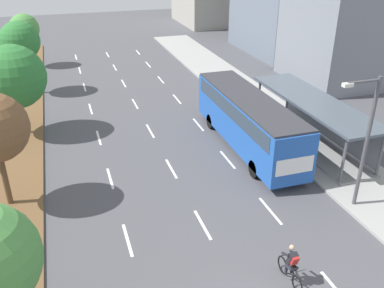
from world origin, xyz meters
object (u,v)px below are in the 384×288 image
(median_tree_third, at_px, (13,77))
(median_tree_fourth, at_px, (20,41))
(median_tree_fifth, at_px, (24,29))
(streetlight, at_px, (365,136))
(bus, at_px, (248,117))
(bus_shelter, at_px, (315,116))
(cyclist, at_px, (291,266))

(median_tree_third, distance_m, median_tree_fourth, 8.60)
(median_tree_fifth, height_order, streetlight, streetlight)
(median_tree_fifth, bearing_deg, median_tree_third, -90.07)
(bus, relative_size, streetlight, 1.74)
(bus_shelter, distance_m, cyclist, 12.74)
(bus_shelter, relative_size, median_tree_fifth, 2.07)
(bus_shelter, xyz_separation_m, streetlight, (-2.11, -6.74, 2.02))
(bus, xyz_separation_m, cyclist, (-3.25, -11.03, -1.28))
(median_tree_third, height_order, streetlight, streetlight)
(streetlight, bearing_deg, bus_shelter, 72.63)
(median_tree_fifth, xyz_separation_m, streetlight, (15.60, -31.15, 0.04))
(median_tree_third, bearing_deg, median_tree_fifth, 89.93)
(cyclist, height_order, median_tree_fourth, median_tree_fourth)
(median_tree_third, bearing_deg, median_tree_fourth, 89.47)
(cyclist, xyz_separation_m, median_tree_third, (-10.20, 17.45, 3.20))
(median_tree_third, xyz_separation_m, streetlight, (15.62, -13.97, -0.10))
(bus_shelter, height_order, streetlight, streetlight)
(bus_shelter, height_order, median_tree_fifth, median_tree_fifth)
(bus, bearing_deg, median_tree_fourth, 131.70)
(bus_shelter, distance_m, streetlight, 7.35)
(bus_shelter, relative_size, cyclist, 5.90)
(bus, relative_size, median_tree_third, 1.90)
(median_tree_fourth, height_order, median_tree_fifth, median_tree_fourth)
(bus, bearing_deg, bus_shelter, -10.71)
(cyclist, relative_size, streetlight, 0.28)
(cyclist, xyz_separation_m, median_tree_fourth, (-10.12, 26.04, 3.63))
(bus_shelter, relative_size, median_tree_fourth, 1.81)
(median_tree_fourth, distance_m, streetlight, 27.40)
(bus, height_order, median_tree_third, median_tree_third)
(bus, xyz_separation_m, median_tree_fifth, (-13.43, 23.60, 1.78))
(cyclist, distance_m, median_tree_fifth, 36.22)
(bus_shelter, xyz_separation_m, median_tree_third, (-17.73, 7.22, 2.13))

